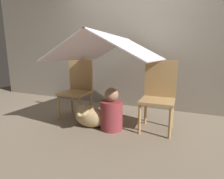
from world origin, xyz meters
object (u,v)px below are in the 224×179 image
Objects in this scene: chair_right at (158,93)px; dog at (89,116)px; chair_left at (78,87)px; person_front at (111,112)px.

dog is at bearing -158.83° from chair_right.
dog is at bearing -43.88° from chair_left.
chair_left is at bearing 158.36° from person_front.
chair_right is (1.29, 0.00, 0.00)m from chair_left.
dog is (-0.31, -0.07, -0.07)m from person_front.
chair_left is at bearing 178.86° from chair_right.
dog is (-0.88, -0.36, -0.32)m from chair_right.
chair_right reaches higher than dog.
chair_right reaches higher than person_front.
person_front reaches higher than dog.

